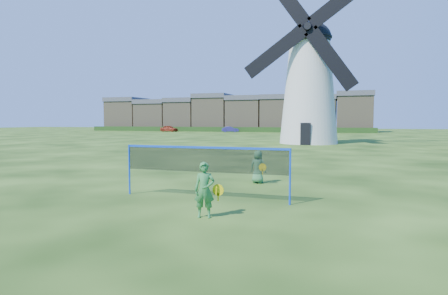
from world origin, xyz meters
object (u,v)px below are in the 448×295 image
Objects in this scene: player_girl at (205,190)px; car_right at (230,129)px; car_left at (169,129)px; player_boy at (258,167)px; badminton_net at (204,160)px; windmill at (309,83)px.

player_girl is 68.68m from car_right.
player_girl is at bearing -143.67° from car_left.
player_boy reaches higher than car_right.
car_left is at bearing 116.97° from badminton_net.
car_left is at bearing 102.09° from player_girl.
player_boy is at bearing -88.49° from windmill.
car_right is (13.13, 1.16, -0.09)m from car_left.
player_boy is 63.63m from car_right.
car_right is (-19.62, 60.53, -0.04)m from player_boy.
player_girl reaches higher than car_right.
car_left is (-32.67, 64.69, -0.00)m from player_girl.
badminton_net is 1.31× the size of car_left.
badminton_net is 2.20m from player_girl.
badminton_net is (-0.17, -29.08, -4.92)m from windmill.
windmill reaches higher than badminton_net.
windmill reaches higher than player_girl.
player_girl is 5.31m from player_boy.
windmill is at bearing -79.49° from player_boy.
windmill reaches higher than car_right.
player_boy is (0.68, -25.77, -5.46)m from windmill.
car_left is 1.11× the size of car_right.
player_girl is at bearing 98.19° from player_boy.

